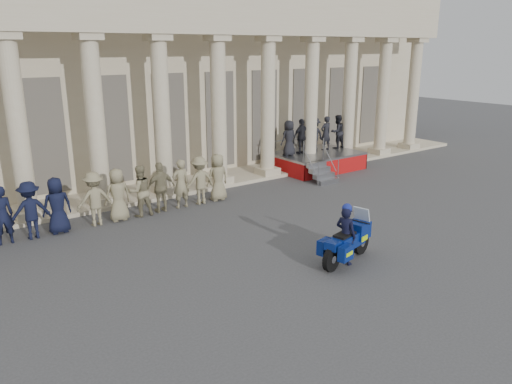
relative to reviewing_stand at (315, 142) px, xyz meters
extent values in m
plane|color=#3C3C3E|center=(-9.34, -7.86, -1.37)|extent=(90.00, 90.00, 0.00)
cube|color=#BCAD8D|center=(-9.34, 7.14, 3.13)|extent=(40.00, 10.00, 9.00)
cube|color=#BCAD8D|center=(-9.34, 0.94, -1.29)|extent=(40.00, 2.60, 0.15)
cube|color=#BCAD8D|center=(-9.34, 0.14, 5.42)|extent=(35.80, 1.00, 1.00)
cube|color=#BCAD8D|center=(-13.24, 0.14, -1.07)|extent=(0.90, 0.90, 0.30)
cylinder|color=#BCAD8D|center=(-13.24, 0.14, 1.88)|extent=(0.64, 0.64, 5.60)
cube|color=#BCAD8D|center=(-13.24, 0.14, 4.80)|extent=(0.85, 0.85, 0.24)
cube|color=#BCAD8D|center=(-10.64, 0.14, -1.07)|extent=(0.90, 0.90, 0.30)
cylinder|color=#BCAD8D|center=(-10.64, 0.14, 1.88)|extent=(0.64, 0.64, 5.60)
cube|color=#BCAD8D|center=(-10.64, 0.14, 4.80)|extent=(0.85, 0.85, 0.24)
cube|color=#BCAD8D|center=(-8.04, 0.14, -1.07)|extent=(0.90, 0.90, 0.30)
cylinder|color=#BCAD8D|center=(-8.04, 0.14, 1.88)|extent=(0.64, 0.64, 5.60)
cube|color=#BCAD8D|center=(-8.04, 0.14, 4.80)|extent=(0.85, 0.85, 0.24)
cube|color=#BCAD8D|center=(-5.44, 0.14, -1.07)|extent=(0.90, 0.90, 0.30)
cylinder|color=#BCAD8D|center=(-5.44, 0.14, 1.88)|extent=(0.64, 0.64, 5.60)
cube|color=#BCAD8D|center=(-5.44, 0.14, 4.80)|extent=(0.85, 0.85, 0.24)
cube|color=#BCAD8D|center=(-2.84, 0.14, -1.07)|extent=(0.90, 0.90, 0.30)
cylinder|color=#BCAD8D|center=(-2.84, 0.14, 1.88)|extent=(0.64, 0.64, 5.60)
cube|color=#BCAD8D|center=(-2.84, 0.14, 4.80)|extent=(0.85, 0.85, 0.24)
cube|color=#BCAD8D|center=(-0.24, 0.14, -1.07)|extent=(0.90, 0.90, 0.30)
cylinder|color=#BCAD8D|center=(-0.24, 0.14, 1.88)|extent=(0.64, 0.64, 5.60)
cube|color=#BCAD8D|center=(-0.24, 0.14, 4.80)|extent=(0.85, 0.85, 0.24)
cube|color=#BCAD8D|center=(2.36, 0.14, -1.07)|extent=(0.90, 0.90, 0.30)
cylinder|color=#BCAD8D|center=(2.36, 0.14, 1.88)|extent=(0.64, 0.64, 5.60)
cube|color=#BCAD8D|center=(2.36, 0.14, 4.80)|extent=(0.85, 0.85, 0.24)
cube|color=#BCAD8D|center=(4.96, 0.14, -1.07)|extent=(0.90, 0.90, 0.30)
cylinder|color=#BCAD8D|center=(4.96, 0.14, 1.88)|extent=(0.64, 0.64, 5.60)
cube|color=#BCAD8D|center=(4.96, 0.14, 4.80)|extent=(0.85, 0.85, 0.24)
cube|color=#BCAD8D|center=(7.56, 0.14, -1.07)|extent=(0.90, 0.90, 0.30)
cylinder|color=#BCAD8D|center=(7.56, 0.14, 1.88)|extent=(0.64, 0.64, 5.60)
cube|color=#BCAD8D|center=(7.56, 0.14, 4.80)|extent=(0.85, 0.85, 0.24)
cube|color=black|center=(-11.94, 2.16, 1.18)|extent=(1.30, 0.12, 4.20)
cube|color=black|center=(-9.34, 2.16, 1.18)|extent=(1.30, 0.12, 4.20)
cube|color=black|center=(-6.74, 2.16, 1.18)|extent=(1.30, 0.12, 4.20)
cube|color=black|center=(-4.14, 2.16, 1.18)|extent=(1.30, 0.12, 4.20)
cube|color=black|center=(-1.54, 2.16, 1.18)|extent=(1.30, 0.12, 4.20)
cube|color=black|center=(1.06, 2.16, 1.18)|extent=(1.30, 0.12, 4.20)
cube|color=black|center=(3.66, 2.16, 1.18)|extent=(1.30, 0.12, 4.20)
cube|color=black|center=(6.26, 2.16, 1.18)|extent=(1.30, 0.12, 4.20)
imported|color=black|center=(-14.33, -1.57, -0.44)|extent=(0.68, 0.44, 1.85)
imported|color=black|center=(-13.52, -1.57, -0.44)|extent=(1.20, 0.69, 1.85)
imported|color=black|center=(-12.70, -1.57, -0.44)|extent=(0.91, 0.59, 1.85)
imported|color=gray|center=(-11.49, -1.57, -0.44)|extent=(1.20, 0.69, 1.85)
imported|color=gray|center=(-10.68, -1.57, -0.44)|extent=(0.91, 0.59, 1.85)
imported|color=gray|center=(-9.86, -1.57, -0.44)|extent=(0.90, 0.70, 1.85)
imported|color=gray|center=(-9.05, -1.57, -0.44)|extent=(1.09, 0.45, 1.85)
imported|color=gray|center=(-8.24, -1.57, -0.44)|extent=(0.68, 0.44, 1.85)
imported|color=gray|center=(-7.43, -1.57, -0.44)|extent=(1.20, 0.69, 1.85)
imported|color=gray|center=(-6.61, -1.57, -0.44)|extent=(0.91, 0.59, 1.85)
cube|color=gray|center=(0.06, -0.02, -0.58)|extent=(4.12, 2.95, 0.10)
cube|color=#A50D0D|center=(0.06, -1.47, -1.00)|extent=(4.12, 0.04, 0.73)
cube|color=#A50D0D|center=(-1.98, -0.02, -1.00)|extent=(0.04, 2.95, 0.73)
cube|color=#A50D0D|center=(2.11, -0.02, -1.00)|extent=(0.04, 2.95, 0.73)
cube|color=gray|center=(-1.40, -2.39, -1.26)|extent=(1.10, 0.28, 0.21)
cube|color=gray|center=(-1.40, -2.11, -1.05)|extent=(1.10, 0.28, 0.21)
cube|color=gray|center=(-1.40, -1.83, -0.84)|extent=(1.10, 0.28, 0.21)
cube|color=gray|center=(-1.40, -1.55, -0.64)|extent=(1.10, 0.28, 0.21)
cylinder|color=gray|center=(0.06, 1.40, -0.03)|extent=(4.12, 0.04, 0.04)
imported|color=black|center=(-1.54, 0.18, 0.32)|extent=(0.83, 0.54, 1.69)
imported|color=black|center=(-0.74, 0.18, 0.32)|extent=(0.99, 0.41, 1.69)
imported|color=black|center=(0.06, 0.18, 0.32)|extent=(1.09, 0.63, 1.69)
imported|color=black|center=(0.86, 0.18, 0.32)|extent=(0.62, 0.41, 1.69)
imported|color=black|center=(1.66, 0.18, 0.32)|extent=(0.82, 0.64, 1.69)
cylinder|color=black|center=(-6.11, -8.57, -1.02)|extent=(0.70, 0.29, 0.69)
cylinder|color=black|center=(-7.63, -8.91, -1.02)|extent=(0.70, 0.29, 0.69)
cube|color=navy|center=(-6.82, -8.73, -0.72)|extent=(1.26, 0.69, 0.40)
cube|color=navy|center=(-6.31, -8.61, -0.55)|extent=(0.68, 0.65, 0.47)
cube|color=silver|center=(-6.31, -8.61, -0.79)|extent=(0.29, 0.35, 0.12)
cube|color=#B2BFCC|center=(-6.14, -8.57, -0.20)|extent=(0.32, 0.51, 0.56)
cube|color=black|center=(-7.02, -8.77, -0.51)|extent=(0.74, 0.49, 0.10)
cube|color=navy|center=(-7.58, -8.90, -0.64)|extent=(0.43, 0.42, 0.23)
cube|color=navy|center=(-7.41, -9.20, -0.79)|extent=(0.51, 0.33, 0.42)
cube|color=#B4E40C|center=(-7.41, -9.20, -0.79)|extent=(0.36, 0.31, 0.10)
cube|color=navy|center=(-7.55, -8.55, -0.79)|extent=(0.51, 0.33, 0.42)
cube|color=#B4E40C|center=(-7.55, -8.55, -0.79)|extent=(0.36, 0.31, 0.10)
cylinder|color=silver|center=(-7.38, -8.60, -1.05)|extent=(0.63, 0.24, 0.10)
cylinder|color=black|center=(-6.31, -8.61, -0.30)|extent=(0.20, 0.72, 0.04)
imported|color=black|center=(-6.97, -8.76, -0.53)|extent=(0.52, 0.68, 1.67)
sphere|color=navy|center=(-6.97, -8.76, 0.25)|extent=(0.28, 0.28, 0.28)
camera|label=1|loc=(-16.59, -17.65, 4.47)|focal=35.00mm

